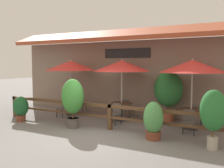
% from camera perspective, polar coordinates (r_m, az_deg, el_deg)
% --- Properties ---
extents(ground_plane, '(60.00, 60.00, 0.00)m').
position_cam_1_polar(ground_plane, '(8.71, -3.81, -11.94)').
color(ground_plane, slate).
extents(building_facade, '(14.28, 1.49, 4.23)m').
position_cam_1_polar(building_facade, '(12.04, 6.51, 3.08)').
color(building_facade, gray).
rests_on(building_facade, ground).
extents(patio_railing, '(10.40, 0.14, 0.95)m').
position_cam_1_polar(patio_railing, '(9.43, -0.44, -6.30)').
color(patio_railing, brown).
rests_on(patio_railing, ground).
extents(patio_umbrella_near, '(2.48, 2.48, 2.67)m').
position_cam_1_polar(patio_umbrella_near, '(12.35, -9.44, 4.16)').
color(patio_umbrella_near, '#B7B2A8').
rests_on(patio_umbrella_near, ground).
extents(dining_table_near, '(0.98, 0.98, 0.77)m').
position_cam_1_polar(dining_table_near, '(12.49, -9.33, -4.03)').
color(dining_table_near, '#4C3826').
rests_on(dining_table_near, ground).
extents(chair_near_streetside, '(0.46, 0.46, 0.85)m').
position_cam_1_polar(chair_near_streetside, '(11.94, -11.04, -5.14)').
color(chair_near_streetside, '#514C47').
rests_on(chair_near_streetside, ground).
extents(chair_near_wallside, '(0.43, 0.43, 0.85)m').
position_cam_1_polar(chair_near_wallside, '(13.02, -7.24, -4.28)').
color(chair_near_wallside, '#514C47').
rests_on(chair_near_wallside, ground).
extents(patio_umbrella_middle, '(2.48, 2.48, 2.67)m').
position_cam_1_polar(patio_umbrella_middle, '(10.84, 2.24, 4.16)').
color(patio_umbrella_middle, '#B7B2A8').
rests_on(patio_umbrella_middle, ground).
extents(dining_table_middle, '(0.98, 0.98, 0.77)m').
position_cam_1_polar(dining_table_middle, '(11.00, 2.21, -5.14)').
color(dining_table_middle, '#4C3826').
rests_on(dining_table_middle, ground).
extents(chair_middle_streetside, '(0.49, 0.49, 0.85)m').
position_cam_1_polar(chair_middle_streetside, '(10.35, 0.77, -6.56)').
color(chair_middle_streetside, '#514C47').
rests_on(chair_middle_streetside, ground).
extents(chair_middle_wallside, '(0.45, 0.45, 0.85)m').
position_cam_1_polar(chair_middle_wallside, '(11.72, 3.45, -5.25)').
color(chair_middle_wallside, '#514C47').
rests_on(chair_middle_wallside, ground).
extents(patio_umbrella_far, '(2.48, 2.48, 2.67)m').
position_cam_1_polar(patio_umbrella_far, '(9.81, 17.89, 3.90)').
color(patio_umbrella_far, '#B7B2A8').
rests_on(patio_umbrella_far, ground).
extents(dining_table_far, '(0.98, 0.98, 0.77)m').
position_cam_1_polar(dining_table_far, '(9.98, 17.64, -6.36)').
color(dining_table_far, '#4C3826').
rests_on(dining_table_far, ground).
extents(chair_far_streetside, '(0.48, 0.48, 0.85)m').
position_cam_1_polar(chair_far_streetside, '(9.34, 17.15, -7.99)').
color(chair_far_streetside, '#514C47').
rests_on(chair_far_streetside, ground).
extents(chair_far_wallside, '(0.51, 0.51, 0.85)m').
position_cam_1_polar(chair_far_wallside, '(10.66, 18.75, -6.47)').
color(chair_far_wallside, '#514C47').
rests_on(chair_far_wallside, ground).
extents(potted_plant_small_flowering, '(0.76, 0.68, 1.75)m').
position_cam_1_polar(potted_plant_small_flowering, '(7.80, 22.15, -6.01)').
color(potted_plant_small_flowering, '#B7AD99').
rests_on(potted_plant_small_flowering, ground).
extents(potted_plant_entrance_palm, '(0.69, 0.62, 1.08)m').
position_cam_1_polar(potted_plant_entrance_palm, '(11.52, -20.13, -5.11)').
color(potted_plant_entrance_palm, brown).
rests_on(potted_plant_entrance_palm, ground).
extents(potted_plant_broad_leaf, '(0.89, 0.80, 1.91)m').
position_cam_1_polar(potted_plant_broad_leaf, '(9.73, -8.96, -3.28)').
color(potted_plant_broad_leaf, '#564C47').
rests_on(potted_plant_broad_leaf, ground).
extents(potted_plant_corner_fern, '(0.66, 0.59, 1.25)m').
position_cam_1_polar(potted_plant_corner_fern, '(8.37, 9.42, -8.20)').
color(potted_plant_corner_fern, brown).
rests_on(potted_plant_corner_fern, ground).
extents(potted_plant_tall_tropical, '(1.23, 1.11, 2.17)m').
position_cam_1_polar(potted_plant_tall_tropical, '(11.09, 12.74, -1.42)').
color(potted_plant_tall_tropical, '#9E4C33').
rests_on(potted_plant_tall_tropical, ground).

